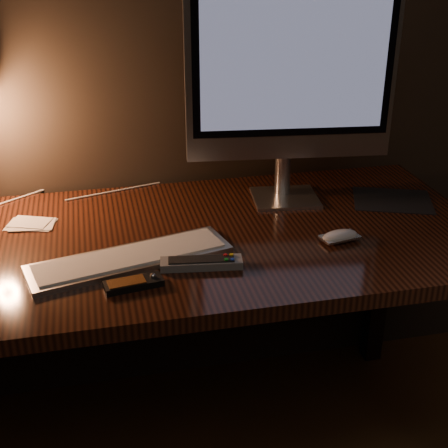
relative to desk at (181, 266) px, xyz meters
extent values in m
cube|color=#3C190D|center=(0.00, -0.07, 0.11)|extent=(1.60, 0.75, 0.04)
cube|color=black|center=(0.75, 0.25, -0.27)|extent=(0.06, 0.06, 0.71)
cube|color=black|center=(0.00, 0.27, -0.17)|extent=(1.48, 0.02, 0.51)
cube|color=silver|center=(0.33, 0.10, 0.13)|extent=(0.21, 0.19, 0.01)
cylinder|color=silver|center=(0.33, 0.14, 0.20)|extent=(0.05, 0.05, 0.13)
cube|color=silver|center=(0.33, 0.10, 0.50)|extent=(0.58, 0.10, 0.47)
cube|color=black|center=(0.33, 0.08, 0.53)|extent=(0.54, 0.07, 0.40)
cube|color=#7E83AC|center=(0.33, 0.08, 0.53)|extent=(0.50, 0.06, 0.36)
cube|color=silver|center=(-0.15, -0.18, 0.14)|extent=(0.50, 0.25, 0.02)
cube|color=black|center=(0.64, 0.02, 0.13)|extent=(0.27, 0.25, 0.00)
ellipsoid|color=white|center=(0.38, -0.19, 0.14)|extent=(0.11, 0.07, 0.02)
cube|color=black|center=(-0.15, -0.30, 0.14)|extent=(0.14, 0.07, 0.02)
cube|color=brown|center=(-0.15, -0.30, 0.14)|extent=(0.09, 0.05, 0.00)
sphere|color=silver|center=(-0.15, -0.30, 0.15)|extent=(0.01, 0.01, 0.01)
cube|color=gray|center=(0.01, -0.24, 0.14)|extent=(0.20, 0.07, 0.02)
cube|color=black|center=(0.01, -0.24, 0.15)|extent=(0.16, 0.06, 0.00)
cylinder|color=red|center=(0.01, -0.24, 0.15)|extent=(0.01, 0.01, 0.00)
cylinder|color=#0C8C19|center=(0.01, -0.24, 0.15)|extent=(0.01, 0.01, 0.00)
cylinder|color=gold|center=(0.01, -0.24, 0.15)|extent=(0.01, 0.01, 0.00)
cylinder|color=#1433BF|center=(0.01, -0.24, 0.15)|extent=(0.01, 0.01, 0.00)
cube|color=white|center=(-0.39, 0.08, 0.13)|extent=(0.14, 0.11, 0.01)
cylinder|color=white|center=(-0.32, 0.25, 0.13)|extent=(0.57, 0.25, 0.01)
camera|label=1|loc=(-0.22, -1.51, 0.85)|focal=50.00mm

